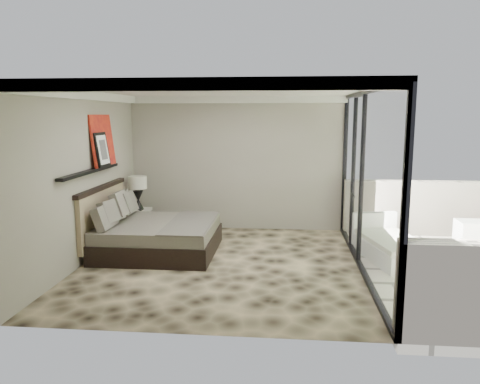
# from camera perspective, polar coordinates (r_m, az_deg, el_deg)

# --- Properties ---
(floor) EXTENTS (5.00, 5.00, 0.00)m
(floor) POSITION_cam_1_polar(r_m,az_deg,el_deg) (7.76, -2.32, -8.79)
(floor) COLOR black
(floor) RESTS_ON ground
(ceiling) EXTENTS (4.50, 5.00, 0.02)m
(ceiling) POSITION_cam_1_polar(r_m,az_deg,el_deg) (7.38, -2.47, 12.25)
(ceiling) COLOR silver
(ceiling) RESTS_ON back_wall
(back_wall) EXTENTS (4.50, 0.02, 2.80)m
(back_wall) POSITION_cam_1_polar(r_m,az_deg,el_deg) (9.90, -0.42, 3.47)
(back_wall) COLOR gray
(back_wall) RESTS_ON floor
(left_wall) EXTENTS (0.02, 5.00, 2.80)m
(left_wall) POSITION_cam_1_polar(r_m,az_deg,el_deg) (8.06, -18.38, 1.64)
(left_wall) COLOR gray
(left_wall) RESTS_ON floor
(glass_wall) EXTENTS (0.08, 5.00, 2.80)m
(glass_wall) POSITION_cam_1_polar(r_m,az_deg,el_deg) (7.48, 14.96, 1.23)
(glass_wall) COLOR white
(glass_wall) RESTS_ON floor
(terrace_slab) EXTENTS (3.00, 5.00, 0.12)m
(terrace_slab) POSITION_cam_1_polar(r_m,az_deg,el_deg) (8.18, 25.06, -9.17)
(terrace_slab) COLOR beige
(terrace_slab) RESTS_ON ground
(picture_ledge) EXTENTS (0.12, 2.20, 0.05)m
(picture_ledge) POSITION_cam_1_polar(r_m,az_deg,el_deg) (8.11, -17.75, 2.43)
(picture_ledge) COLOR black
(picture_ledge) RESTS_ON left_wall
(bed) EXTENTS (2.05, 1.99, 1.13)m
(bed) POSITION_cam_1_polar(r_m,az_deg,el_deg) (8.46, -10.55, -5.04)
(bed) COLOR black
(bed) RESTS_ON floor
(nightstand) EXTENTS (0.64, 0.64, 0.48)m
(nightstand) POSITION_cam_1_polar(r_m,az_deg,el_deg) (9.83, -12.33, -3.64)
(nightstand) COLOR black
(nightstand) RESTS_ON floor
(table_lamp) EXTENTS (0.37, 0.37, 0.68)m
(table_lamp) POSITION_cam_1_polar(r_m,az_deg,el_deg) (9.69, -12.34, 0.47)
(table_lamp) COLOR black
(table_lamp) RESTS_ON nightstand
(abstract_canvas) EXTENTS (0.13, 0.90, 0.90)m
(abstract_canvas) POSITION_cam_1_polar(r_m,az_deg,el_deg) (8.63, -16.43, 6.05)
(abstract_canvas) COLOR #AB3A0E
(abstract_canvas) RESTS_ON picture_ledge
(framed_print) EXTENTS (0.11, 0.50, 0.60)m
(framed_print) POSITION_cam_1_polar(r_m,az_deg,el_deg) (8.46, -16.47, 4.97)
(framed_print) COLOR black
(framed_print) RESTS_ON picture_ledge
(ottoman) EXTENTS (0.50, 0.50, 0.50)m
(ottoman) POSITION_cam_1_polar(r_m,az_deg,el_deg) (9.61, 26.38, -4.66)
(ottoman) COLOR silver
(ottoman) RESTS_ON terrace_slab
(lounger) EXTENTS (1.19, 1.81, 0.65)m
(lounger) POSITION_cam_1_polar(r_m,az_deg,el_deg) (8.40, 17.93, -6.38)
(lounger) COLOR silver
(lounger) RESTS_ON terrace_slab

